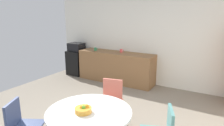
{
  "coord_description": "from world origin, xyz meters",
  "views": [
    {
      "loc": [
        2.09,
        -2.53,
        2.07
      ],
      "look_at": [
        -0.15,
        1.3,
        0.95
      ],
      "focal_mm": 32.83,
      "sensor_mm": 36.0,
      "label": 1
    }
  ],
  "objects": [
    {
      "name": "microwave",
      "position": [
        -2.3,
        2.65,
        0.93
      ],
      "size": [
        0.48,
        0.38,
        0.26
      ],
      "primitive_type": "cube",
      "color": "black",
      "rests_on": "mini_fridge"
    },
    {
      "name": "mug_white",
      "position": [
        -1.47,
        2.56,
        0.95
      ],
      "size": [
        0.13,
        0.08,
        0.09
      ],
      "color": "#338C59",
      "rests_on": "counter_block"
    },
    {
      "name": "wall_back",
      "position": [
        0.0,
        3.0,
        1.3
      ],
      "size": [
        6.0,
        0.1,
        2.6
      ],
      "primitive_type": "cube",
      "color": "white",
      "rests_on": "ground_plane"
    },
    {
      "name": "fruit_bowl",
      "position": [
        0.46,
        -0.52,
        0.77
      ],
      "size": [
        0.23,
        0.23,
        0.11
      ],
      "color": "gold",
      "rests_on": "round_table"
    },
    {
      "name": "mug_green",
      "position": [
        -0.66,
        2.73,
        0.95
      ],
      "size": [
        0.13,
        0.08,
        0.09
      ],
      "color": "#D84C4C",
      "rests_on": "counter_block"
    },
    {
      "name": "round_table",
      "position": [
        0.5,
        -0.44,
        0.61
      ],
      "size": [
        1.2,
        1.2,
        0.72
      ],
      "color": "silver",
      "rests_on": "ground_plane"
    },
    {
      "name": "chair_coral",
      "position": [
        0.28,
        0.55,
        0.52
      ],
      "size": [
        0.5,
        0.5,
        0.83
      ],
      "color": "silver",
      "rests_on": "ground_plane"
    },
    {
      "name": "mini_fridge",
      "position": [
        -2.3,
        2.65,
        0.4
      ],
      "size": [
        0.54,
        0.54,
        0.8
      ],
      "primitive_type": "cube",
      "color": "black",
      "rests_on": "ground_plane"
    },
    {
      "name": "chair_navy",
      "position": [
        -0.41,
        -0.91,
        0.52
      ],
      "size": [
        0.56,
        0.56,
        0.83
      ],
      "color": "silver",
      "rests_on": "ground_plane"
    },
    {
      "name": "counter_block",
      "position": [
        -0.79,
        2.65,
        0.45
      ],
      "size": [
        2.32,
        0.6,
        0.9
      ],
      "primitive_type": "cube",
      "color": "brown",
      "rests_on": "ground_plane"
    }
  ]
}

